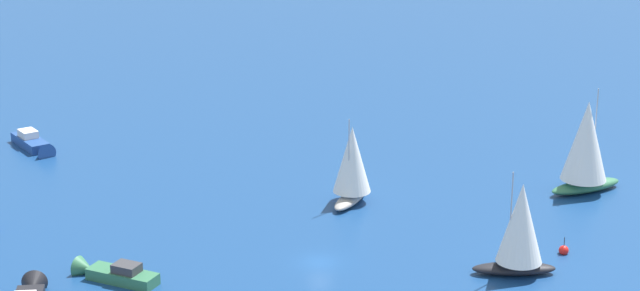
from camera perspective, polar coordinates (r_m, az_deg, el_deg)
ground_plane at (r=114.87m, az=-0.02°, el=-6.31°), size 2000.00×2000.00×0.00m
sailboat_near_centre at (r=129.95m, az=1.73°, el=-0.99°), size 8.84×6.01×11.01m
sailboat_far_port at (r=112.03m, az=10.73°, el=-4.40°), size 7.93×8.04×11.39m
motorboat_outer_ring_b at (r=112.69m, az=-11.15°, el=-6.76°), size 5.36×9.79×2.76m
motorboat_outer_ring_d at (r=156.58m, az=-15.15°, el=0.08°), size 4.61×10.76×3.03m
sailboat_outer_ring_f at (r=137.02m, az=14.14°, el=-0.03°), size 10.84×7.43×13.52m
marker_buoy at (r=119.87m, az=13.00°, el=-5.52°), size 1.10×1.10×2.10m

